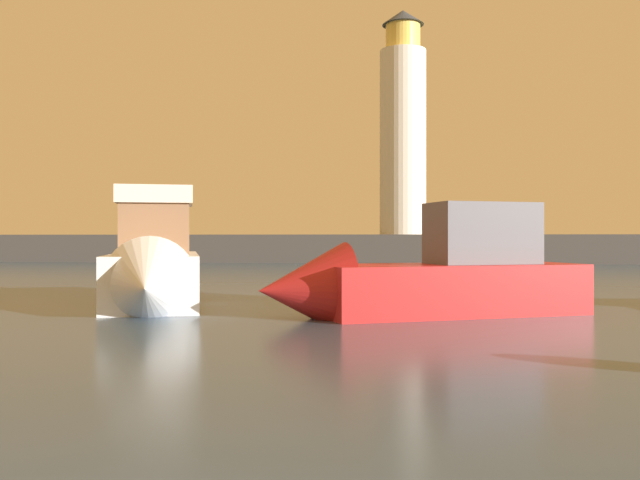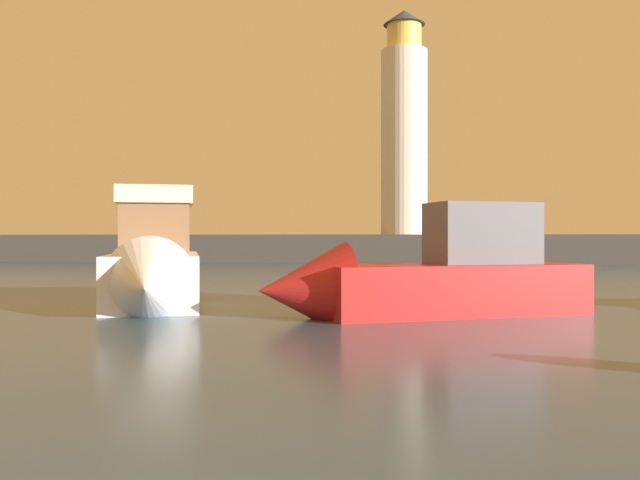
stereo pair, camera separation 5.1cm
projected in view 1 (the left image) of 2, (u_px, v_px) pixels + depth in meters
ground_plane at (356, 285)px, 29.80m from camera, size 220.00×220.00×0.00m
breakwater at (375, 248)px, 57.20m from camera, size 71.89×5.28×2.34m
lighthouse at (403, 128)px, 56.92m from camera, size 3.86×3.86×18.83m
motorboat_0 at (415, 280)px, 17.90m from camera, size 9.06×5.67×3.46m
motorboat_1 at (153, 267)px, 20.18m from camera, size 5.20×9.50×4.05m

